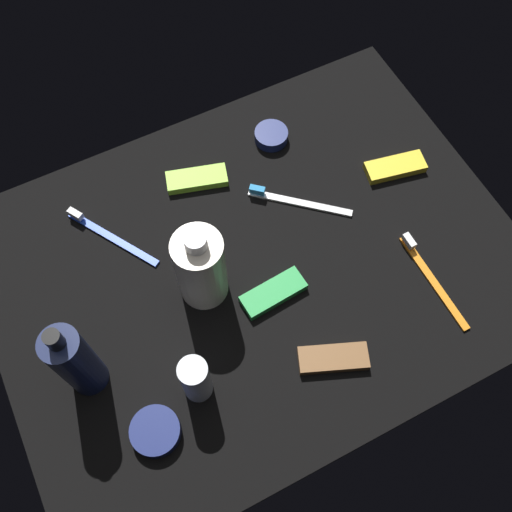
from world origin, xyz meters
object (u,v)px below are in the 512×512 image
at_px(cream_tin_left, 271,136).
at_px(snack_bar_yellow, 395,167).
at_px(snack_bar_brown, 333,358).
at_px(cream_tin_right, 156,431).
at_px(toothbrush_blue, 107,234).
at_px(toothbrush_white, 294,200).
at_px(bodywash_bottle, 201,269).
at_px(deodorant_stick, 196,379).
at_px(lotion_bottle, 75,361).
at_px(toothbrush_orange, 430,275).
at_px(snack_bar_lime, 197,179).
at_px(snack_bar_green, 274,293).

bearing_deg(cream_tin_left, snack_bar_yellow, -43.93).
relative_size(snack_bar_brown, cream_tin_right, 1.46).
bearing_deg(snack_bar_brown, toothbrush_blue, 145.08).
relative_size(toothbrush_white, snack_bar_brown, 1.39).
relative_size(bodywash_bottle, deodorant_stick, 1.64).
relative_size(lotion_bottle, toothbrush_orange, 1.07).
height_order(toothbrush_orange, cream_tin_left, toothbrush_orange).
xyz_separation_m(toothbrush_white, snack_bar_lime, (-0.13, 0.11, 0.00)).
distance_m(toothbrush_white, cream_tin_left, 0.14).
distance_m(toothbrush_blue, cream_tin_left, 0.34).
xyz_separation_m(toothbrush_blue, cream_tin_right, (-0.05, -0.33, 0.00)).
bearing_deg(deodorant_stick, snack_bar_brown, -14.69).
height_order(snack_bar_brown, snack_bar_yellow, same).
xyz_separation_m(snack_bar_yellow, cream_tin_left, (-0.16, 0.16, 0.00)).
bearing_deg(snack_bar_lime, cream_tin_right, -105.80).
bearing_deg(snack_bar_yellow, toothbrush_white, -174.91).
height_order(toothbrush_blue, cream_tin_left, toothbrush_blue).
height_order(snack_bar_brown, cream_tin_right, cream_tin_right).
bearing_deg(lotion_bottle, bodywash_bottle, 14.07).
bearing_deg(toothbrush_orange, toothbrush_blue, 145.05).
distance_m(snack_bar_yellow, cream_tin_left, 0.23).
height_order(lotion_bottle, toothbrush_white, lotion_bottle).
relative_size(toothbrush_blue, snack_bar_yellow, 1.53).
distance_m(lotion_bottle, cream_tin_left, 0.52).
bearing_deg(lotion_bottle, toothbrush_orange, -9.53).
bearing_deg(snack_bar_green, deodorant_stick, -158.18).
distance_m(lotion_bottle, snack_bar_green, 0.31).
relative_size(deodorant_stick, toothbrush_blue, 0.64).
distance_m(toothbrush_blue, toothbrush_white, 0.32).
bearing_deg(bodywash_bottle, snack_bar_green, -32.18).
xyz_separation_m(snack_bar_brown, cream_tin_right, (-0.28, 0.02, 0.00)).
height_order(snack_bar_lime, cream_tin_left, cream_tin_left).
xyz_separation_m(snack_bar_yellow, snack_bar_lime, (-0.32, 0.13, 0.00)).
xyz_separation_m(deodorant_stick, toothbrush_orange, (0.40, -0.00, -0.05)).
height_order(lotion_bottle, cream_tin_right, lotion_bottle).
height_order(deodorant_stick, cream_tin_right, deodorant_stick).
relative_size(toothbrush_orange, snack_bar_green, 1.73).
xyz_separation_m(toothbrush_white, snack_bar_green, (-0.11, -0.14, 0.00)).
relative_size(toothbrush_blue, snack_bar_brown, 1.53).
bearing_deg(cream_tin_right, bodywash_bottle, 47.78).
height_order(toothbrush_orange, snack_bar_lime, toothbrush_orange).
relative_size(bodywash_bottle, toothbrush_blue, 1.06).
bearing_deg(toothbrush_white, cream_tin_right, -145.14).
bearing_deg(toothbrush_orange, snack_bar_lime, 127.52).
relative_size(deodorant_stick, snack_bar_green, 0.99).
relative_size(snack_bar_brown, snack_bar_lime, 1.00).
relative_size(toothbrush_white, snack_bar_yellow, 1.39).
bearing_deg(toothbrush_orange, snack_bar_green, 160.15).
distance_m(toothbrush_blue, snack_bar_brown, 0.42).
bearing_deg(snack_bar_brown, toothbrush_white, 95.87).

